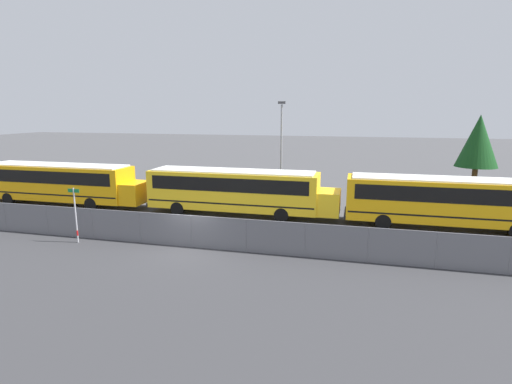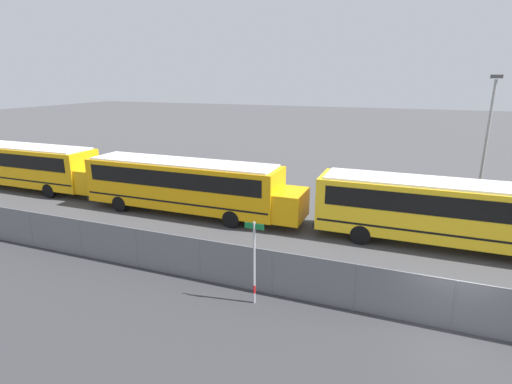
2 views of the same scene
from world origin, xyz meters
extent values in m
plane|color=#424244|center=(0.00, 0.00, 0.00)|extent=(200.00, 200.00, 0.00)
cube|color=#333335|center=(0.00, -6.00, 0.00)|extent=(142.63, 12.00, 0.01)
cube|color=#9EA0A5|center=(0.00, 0.00, 0.87)|extent=(108.63, 0.03, 1.74)
cube|color=slate|center=(0.00, -0.01, 0.87)|extent=(108.63, 0.01, 1.74)
cylinder|color=slate|center=(0.00, 0.00, 1.74)|extent=(108.63, 0.05, 0.05)
cylinder|color=slate|center=(-12.07, 0.00, 0.87)|extent=(0.07, 0.07, 1.74)
cylinder|color=slate|center=(-9.05, 0.00, 0.87)|extent=(0.07, 0.07, 1.74)
cylinder|color=slate|center=(-6.03, 0.00, 0.87)|extent=(0.07, 0.07, 1.74)
cylinder|color=slate|center=(-3.02, 0.00, 0.87)|extent=(0.07, 0.07, 1.74)
cylinder|color=slate|center=(0.00, 0.00, 0.87)|extent=(0.07, 0.07, 1.74)
cylinder|color=slate|center=(3.02, 0.00, 0.87)|extent=(0.07, 0.07, 1.74)
cylinder|color=slate|center=(6.03, 0.00, 0.87)|extent=(0.07, 0.07, 1.74)
cylinder|color=slate|center=(9.05, 0.00, 0.87)|extent=(0.07, 0.07, 1.74)
cylinder|color=slate|center=(12.07, 0.00, 0.87)|extent=(0.07, 0.07, 1.74)
cylinder|color=slate|center=(15.09, 0.00, 0.87)|extent=(0.07, 0.07, 1.74)
cube|color=orange|center=(-13.99, 6.87, 1.76)|extent=(11.84, 2.59, 2.57)
cube|color=black|center=(-13.99, 6.87, 2.33)|extent=(10.89, 2.63, 0.92)
cube|color=black|center=(-13.99, 6.87, 1.04)|extent=(11.60, 2.62, 0.10)
cube|color=orange|center=(-7.36, 6.87, 1.25)|extent=(1.42, 2.38, 1.54)
cube|color=silver|center=(-13.99, 6.87, 3.10)|extent=(11.25, 2.33, 0.10)
cylinder|color=black|center=(-10.32, 8.04, 0.48)|extent=(0.96, 0.28, 0.96)
cylinder|color=black|center=(-10.32, 5.69, 0.48)|extent=(0.96, 0.28, 0.96)
cylinder|color=black|center=(-17.66, 8.04, 0.48)|extent=(0.96, 0.28, 0.96)
cylinder|color=black|center=(-17.66, 5.69, 0.48)|extent=(0.96, 0.28, 0.96)
cube|color=yellow|center=(0.07, 7.15, 1.76)|extent=(11.84, 2.59, 2.57)
cube|color=black|center=(0.07, 7.15, 2.33)|extent=(10.89, 2.63, 0.92)
cube|color=black|center=(0.07, 7.15, 1.04)|extent=(11.60, 2.62, 0.10)
cube|color=yellow|center=(6.71, 7.15, 1.25)|extent=(1.42, 2.38, 1.54)
cube|color=black|center=(-5.90, 7.15, 0.63)|extent=(0.12, 2.59, 0.24)
cube|color=silver|center=(0.07, 7.15, 3.10)|extent=(11.25, 2.33, 0.10)
cylinder|color=black|center=(3.75, 8.32, 0.48)|extent=(0.96, 0.28, 0.96)
cylinder|color=black|center=(3.75, 5.97, 0.48)|extent=(0.96, 0.28, 0.96)
cylinder|color=black|center=(-3.60, 8.32, 0.48)|extent=(0.96, 0.28, 0.96)
cylinder|color=black|center=(-3.60, 5.97, 0.48)|extent=(0.96, 0.28, 0.96)
cube|color=#EDA80F|center=(13.76, 7.09, 1.76)|extent=(11.84, 2.59, 2.57)
cube|color=black|center=(13.76, 7.09, 2.33)|extent=(10.89, 2.63, 0.92)
cube|color=black|center=(13.76, 7.09, 1.04)|extent=(11.60, 2.62, 0.10)
cube|color=black|center=(7.79, 7.09, 0.63)|extent=(0.12, 2.59, 0.24)
cube|color=silver|center=(13.76, 7.09, 3.10)|extent=(11.25, 2.33, 0.10)
cylinder|color=black|center=(17.43, 8.26, 0.48)|extent=(0.96, 0.28, 0.96)
cylinder|color=black|center=(10.09, 8.26, 0.48)|extent=(0.96, 0.28, 0.96)
cylinder|color=black|center=(10.09, 5.91, 0.48)|extent=(0.96, 0.28, 0.96)
cylinder|color=#B7B7BC|center=(-6.42, -0.81, 1.54)|extent=(0.08, 0.08, 3.08)
cylinder|color=red|center=(-6.42, -0.81, 0.55)|extent=(0.09, 0.09, 0.30)
cube|color=#147238|center=(-6.42, -0.81, 2.93)|extent=(0.70, 0.02, 0.20)
cylinder|color=gray|center=(2.28, 13.58, 3.84)|extent=(0.16, 0.16, 7.67)
cube|color=#47474C|center=(2.28, 13.58, 7.82)|extent=(0.60, 0.24, 0.20)
cylinder|color=#51381E|center=(18.12, 18.06, 1.27)|extent=(0.44, 0.44, 2.53)
cone|color=#144219|center=(18.12, 18.06, 4.71)|extent=(3.35, 3.35, 4.36)
camera|label=1|loc=(8.28, -18.86, 7.12)|focal=28.00mm
camera|label=2|loc=(-1.77, -12.55, 7.76)|focal=28.00mm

